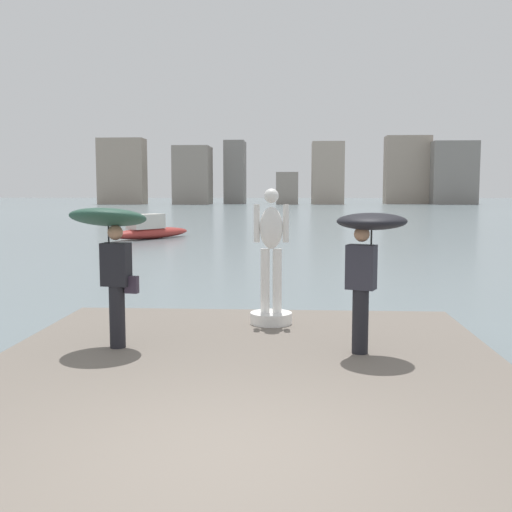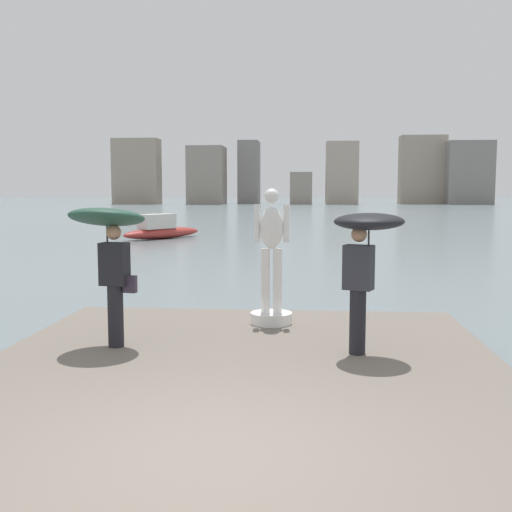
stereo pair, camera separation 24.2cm
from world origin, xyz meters
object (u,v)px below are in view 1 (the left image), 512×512
(onlooker_left, at_px, (111,237))
(onlooker_right, at_px, (368,245))
(statue_white_figure, at_px, (271,272))
(boat_near, at_px, (150,230))

(onlooker_left, bearing_deg, onlooker_right, -2.48)
(statue_white_figure, relative_size, onlooker_right, 1.17)
(statue_white_figure, height_order, onlooker_right, statue_white_figure)
(onlooker_left, height_order, boat_near, onlooker_left)
(onlooker_right, bearing_deg, boat_near, 109.39)
(statue_white_figure, relative_size, onlooker_left, 1.10)
(statue_white_figure, bearing_deg, boat_near, 107.81)
(statue_white_figure, height_order, onlooker_left, statue_white_figure)
(onlooker_right, height_order, boat_near, onlooker_right)
(onlooker_left, distance_m, onlooker_right, 3.54)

